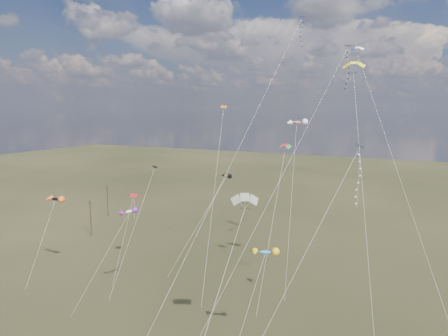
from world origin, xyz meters
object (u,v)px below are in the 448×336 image
at_px(parafoil_yellow, 354,64).
at_px(diamond_black_high, 340,82).
at_px(utility_pole_far, 108,200).
at_px(utility_pole_near, 91,217).
at_px(novelty_black_orange, 55,199).

bearing_deg(parafoil_yellow, diamond_black_high, 116.01).
relative_size(diamond_black_high, parafoil_yellow, 1.08).
xyz_separation_m(diamond_black_high, parafoil_yellow, (2.70, -5.54, 1.84)).
bearing_deg(utility_pole_far, diamond_black_high, -15.52).
distance_m(utility_pole_near, utility_pole_far, 16.12).
height_order(parafoil_yellow, novelty_black_orange, parafoil_yellow).
bearing_deg(novelty_black_orange, parafoil_yellow, 11.11).
bearing_deg(diamond_black_high, utility_pole_far, 164.48).
xyz_separation_m(utility_pole_far, parafoil_yellow, (62.50, -22.15, 28.86)).
bearing_deg(parafoil_yellow, utility_pole_far, 160.49).
height_order(diamond_black_high, novelty_black_orange, diamond_black_high).
bearing_deg(utility_pole_near, parafoil_yellow, -8.50).
relative_size(utility_pole_far, diamond_black_high, 0.22).
distance_m(diamond_black_high, parafoil_yellow, 6.44).
distance_m(diamond_black_high, novelty_black_orange, 48.35).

